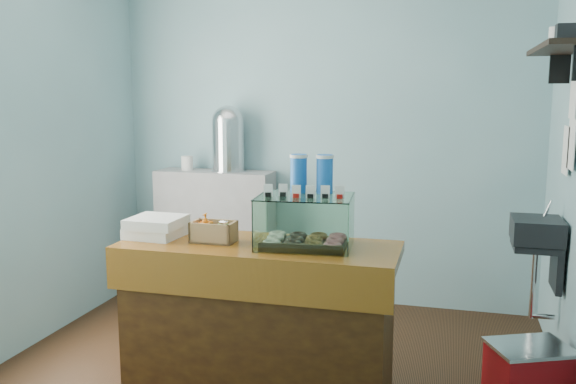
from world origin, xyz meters
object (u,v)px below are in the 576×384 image
(display_case, at_px, (307,216))
(red_cooler, at_px, (529,377))
(coffee_urn, at_px, (228,137))
(counter, at_px, (259,318))

(display_case, bearing_deg, red_cooler, 2.42)
(coffee_urn, height_order, red_cooler, coffee_urn)
(coffee_urn, bearing_deg, display_case, -55.64)
(display_case, xyz_separation_m, red_cooler, (1.24, 0.16, -0.88))
(red_cooler, bearing_deg, counter, 163.78)
(counter, height_order, display_case, display_case)
(display_case, distance_m, coffee_urn, 1.88)
(coffee_urn, xyz_separation_m, red_cooler, (2.29, -1.37, -1.20))
(counter, distance_m, coffee_urn, 2.00)
(display_case, relative_size, coffee_urn, 1.01)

